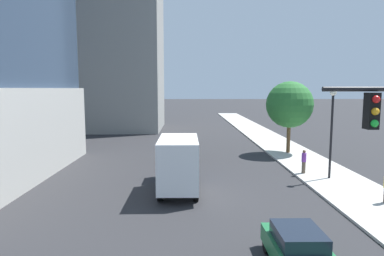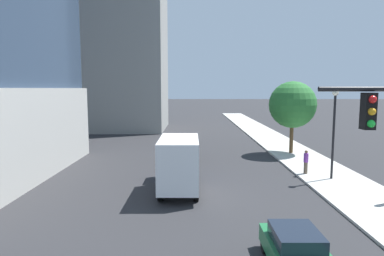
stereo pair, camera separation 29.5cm
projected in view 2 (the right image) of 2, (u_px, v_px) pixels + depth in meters
name	position (u px, v px, depth m)	size (l,w,h in m)	color
sidewalk	(323.00, 173.00, 25.37)	(4.68, 120.00, 0.15)	#B2AFA8
construction_building	(117.00, 6.00, 51.61)	(15.14, 16.44, 42.97)	gray
street_lamp	(333.00, 121.00, 23.01)	(0.44, 0.44, 6.21)	black
street_tree	(291.00, 105.00, 32.38)	(4.51, 4.51, 6.97)	brown
car_green	(296.00, 251.00, 11.76)	(1.87, 4.01, 1.46)	#1E6638
car_black	(182.00, 153.00, 29.84)	(1.77, 4.58, 1.43)	black
box_truck	(179.00, 161.00, 21.02)	(2.35, 6.81, 3.44)	#1E4799
pedestrian_purple_shirt	(305.00, 162.00, 24.74)	(0.34, 0.34, 1.76)	brown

